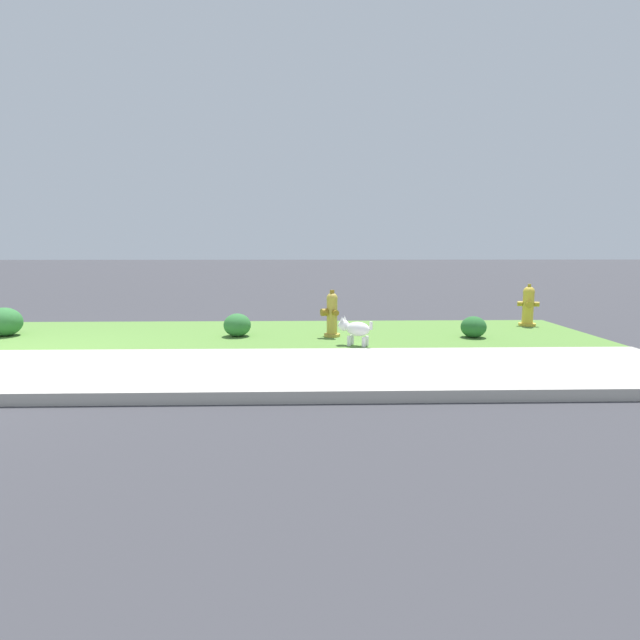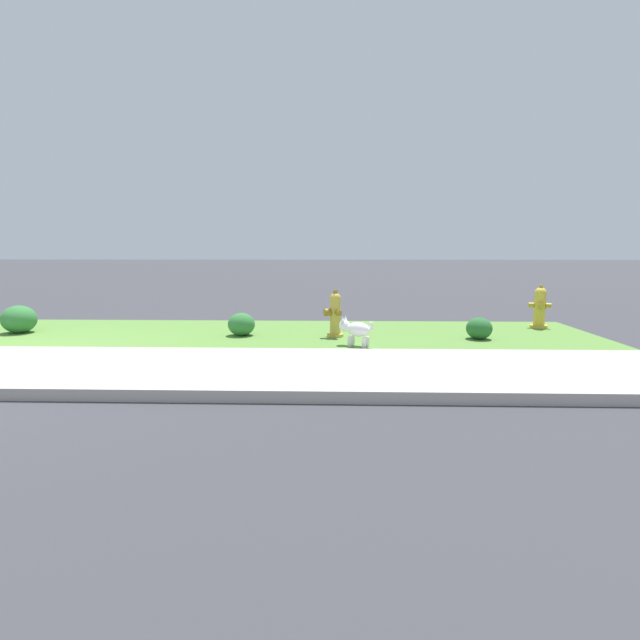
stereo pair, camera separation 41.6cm
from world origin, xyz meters
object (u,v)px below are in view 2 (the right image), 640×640
at_px(fire_hydrant_across_street, 335,314).
at_px(small_white_dog, 355,329).
at_px(fire_hydrant_by_grass_verge, 540,307).
at_px(shrub_bush_near_lamp, 479,328).
at_px(shrub_bush_far_verge, 241,324).
at_px(shrub_bush_mid_verge, 19,319).

bearing_deg(fire_hydrant_across_street, small_white_dog, 179.99).
bearing_deg(fire_hydrant_by_grass_verge, shrub_bush_near_lamp, 58.96).
bearing_deg(fire_hydrant_across_street, shrub_bush_far_verge, 65.90).
bearing_deg(fire_hydrant_by_grass_verge, fire_hydrant_across_street, 34.71).
height_order(shrub_bush_mid_verge, shrub_bush_near_lamp, shrub_bush_mid_verge).
relative_size(fire_hydrant_across_street, small_white_dog, 1.54).
height_order(small_white_dog, shrub_bush_far_verge, small_white_dog).
distance_m(small_white_dog, shrub_bush_near_lamp, 2.07).
bearing_deg(fire_hydrant_across_street, shrub_bush_mid_verge, 66.34).
bearing_deg(shrub_bush_near_lamp, fire_hydrant_across_street, 176.58).
relative_size(fire_hydrant_across_street, shrub_bush_near_lamp, 1.88).
relative_size(fire_hydrant_across_street, shrub_bush_mid_verge, 1.38).
distance_m(fire_hydrant_across_street, shrub_bush_far_verge, 1.54).
xyz_separation_m(fire_hydrant_across_street, shrub_bush_near_lamp, (2.27, -0.14, -0.19)).
bearing_deg(fire_hydrant_across_street, fire_hydrant_by_grass_verge, -95.52).
bearing_deg(fire_hydrant_by_grass_verge, small_white_dog, 47.10).
bearing_deg(shrub_bush_mid_verge, small_white_dog, -9.81).
bearing_deg(shrub_bush_far_verge, small_white_dog, -24.63).
distance_m(fire_hydrant_across_street, shrub_bush_near_lamp, 2.28).
bearing_deg(shrub_bush_mid_verge, shrub_bush_far_verge, -2.02).
height_order(small_white_dog, shrub_bush_mid_verge, shrub_bush_mid_verge).
distance_m(fire_hydrant_across_street, shrub_bush_mid_verge, 5.33).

